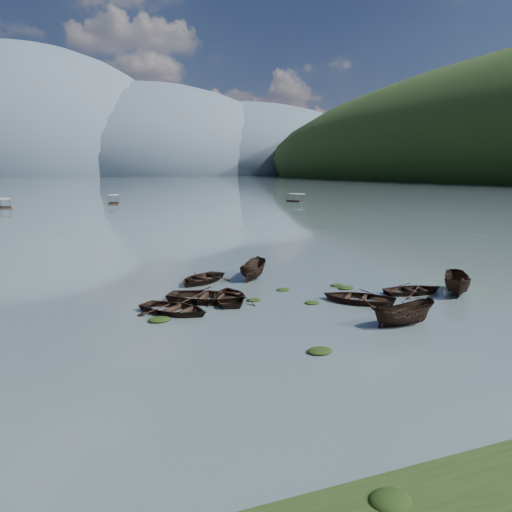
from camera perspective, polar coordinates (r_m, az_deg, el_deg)
name	(u,v)px	position (r m, az deg, el deg)	size (l,w,h in m)	color
ground_plane	(343,332)	(25.97, 9.90, -8.56)	(2400.00, 2400.00, 0.00)	#4B5A5E
haze_mtn_b	(26,175)	(922.18, -24.80, 8.40)	(520.00, 520.00, 340.00)	#475666
haze_mtn_c	(147,175)	(933.61, -12.32, 9.07)	(520.00, 520.00, 260.00)	#475666
haze_mtn_d	(241,174)	(979.35, -1.74, 9.31)	(520.00, 520.00, 220.00)	#475666
rowboat_0	(175,313)	(29.22, -9.29, -6.46)	(3.11, 4.36, 0.90)	black
rowboat_1	(230,300)	(31.61, -3.03, -5.10)	(3.09, 4.32, 0.90)	black
rowboat_2	(403,324)	(27.94, 16.50, -7.51)	(1.44, 3.83, 1.48)	black
rowboat_3	(358,302)	(31.88, 11.58, -5.16)	(3.21, 4.50, 0.93)	black
rowboat_4	(413,293)	(34.98, 17.55, -4.09)	(2.90, 4.06, 0.84)	black
rowboat_5	(457,293)	(35.92, 21.97, -3.99)	(1.62, 4.30, 1.66)	black
rowboat_6	(207,302)	(31.43, -5.61, -5.22)	(3.58, 5.02, 1.04)	black
rowboat_7	(201,282)	(36.81, -6.30, -3.00)	(3.23, 4.52, 0.94)	black
rowboat_8	(253,278)	(37.95, -0.38, -2.56)	(1.54, 4.09, 1.58)	black
weed_clump_0	(159,321)	(27.90, -10.99, -7.30)	(1.24, 1.02, 0.27)	black
weed_clump_1	(254,301)	(31.51, -0.26, -5.13)	(0.94, 0.75, 0.21)	black
weed_clump_2	(320,352)	(23.08, 7.28, -10.88)	(1.19, 0.95, 0.26)	black
weed_clump_3	(312,303)	(31.07, 6.39, -5.41)	(0.95, 0.80, 0.21)	black
weed_clump_4	(346,289)	(35.19, 10.24, -3.70)	(1.16, 0.92, 0.24)	black
weed_clump_5	(200,302)	(31.45, -6.48, -5.22)	(0.99, 0.80, 0.21)	black
weed_clump_6	(283,290)	(34.26, 3.13, -3.93)	(0.97, 0.80, 0.20)	black
weed_clump_7	(337,286)	(35.92, 9.26, -3.39)	(1.00, 0.80, 0.22)	black
pontoon_left	(6,208)	(121.46, -26.71, 4.92)	(2.16, 5.18, 1.99)	black
pontoon_centre	(114,204)	(127.63, -15.95, 5.77)	(2.27, 5.45, 2.09)	black
pontoon_right	(296,202)	(131.54, 4.58, 6.22)	(2.14, 5.14, 1.97)	black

